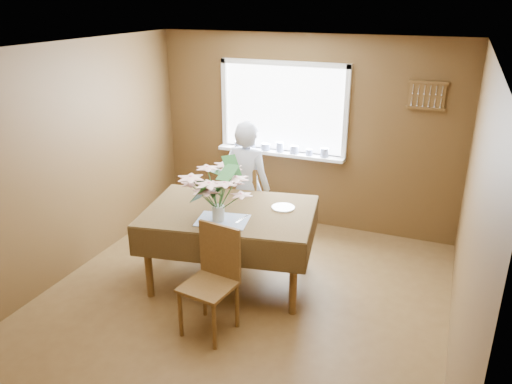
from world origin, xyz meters
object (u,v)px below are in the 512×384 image
at_px(chair_near, 213,276).
at_px(flower_bouquet, 218,187).
at_px(dining_table, 230,219).
at_px(seated_woman, 247,187).
at_px(chair_far, 243,202).

distance_m(chair_near, flower_bouquet, 0.85).
height_order(dining_table, chair_near, chair_near).
relative_size(dining_table, seated_woman, 1.20).
xyz_separation_m(seated_woman, flower_bouquet, (0.15, -1.07, 0.40)).
xyz_separation_m(chair_far, seated_woman, (0.08, -0.07, 0.24)).
bearing_deg(chair_near, flower_bouquet, 118.58).
bearing_deg(seated_woman, dining_table, 103.20).
relative_size(seated_woman, flower_bouquet, 2.54).
xyz_separation_m(dining_table, flower_bouquet, (0.01, -0.28, 0.46)).
bearing_deg(flower_bouquet, seated_woman, 97.88).
relative_size(chair_far, flower_bouquet, 1.66).
xyz_separation_m(chair_far, chair_near, (0.42, -1.66, -0.02)).
bearing_deg(chair_far, chair_near, 104.71).
bearing_deg(chair_near, seated_woman, 110.36).
bearing_deg(chair_near, dining_table, 112.33).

